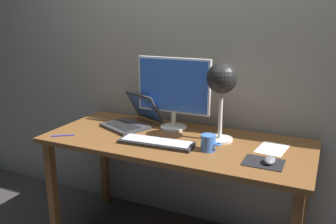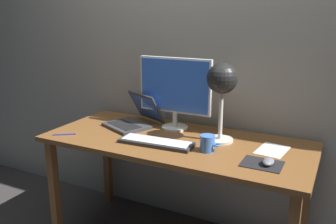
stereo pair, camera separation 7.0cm
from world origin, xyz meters
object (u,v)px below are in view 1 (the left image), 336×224
Objects in this scene: laptop at (134,117)px; mouse at (270,160)px; keyboard_main at (156,142)px; monitor at (174,89)px; pen at (63,136)px; desk_lamp at (222,83)px; coffee_mug at (208,143)px.

laptop is 0.98m from mouse.
laptop reaches higher than keyboard_main.
pen is (-0.56, -0.43, -0.26)m from monitor.
monitor is 1.10× the size of keyboard_main.
desk_lamp reaches higher than laptop.
pen is (-1.24, -0.11, -0.02)m from mouse.
keyboard_main is at bearing -84.24° from monitor.
keyboard_main is 4.66× the size of mouse.
monitor is 1.06× the size of desk_lamp.
mouse is 0.82× the size of coffee_mug.
monitor reaches higher than keyboard_main.
laptop reaches higher than mouse.
coffee_mug is 0.84× the size of pen.
laptop is 3.00× the size of pen.
mouse is 0.69× the size of pen.
desk_lamp is at bearing 145.33° from mouse.
mouse is (0.68, -0.32, -0.25)m from monitor.
laptop is at bearing 52.15° from pen.
pen is (-0.59, -0.12, -0.01)m from keyboard_main.
coffee_mug is at bearing -39.81° from monitor.
monitor reaches higher than pen.
laptop is 0.90× the size of desk_lamp.
laptop is 0.48m from pen.
laptop is 0.65m from coffee_mug.
desk_lamp is 3.34× the size of pen.
coffee_mug is 0.91m from pen.
monitor is at bearing 37.40° from pen.
mouse is at bearing -34.67° from desk_lamp.
coffee_mug is at bearing -91.88° from desk_lamp.
coffee_mug is at bearing 173.03° from mouse.
monitor is 0.34m from laptop.
keyboard_main is at bearing -41.22° from laptop.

